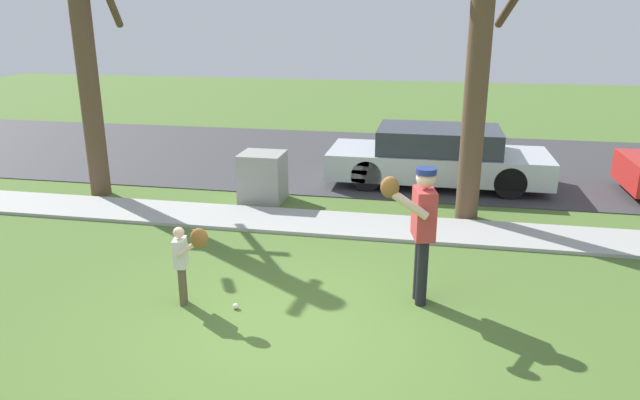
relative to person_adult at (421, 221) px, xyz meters
The scene contains 10 objects.
ground_plane 3.08m from the person_adult, 119.27° to the left, with size 48.00×48.00×0.00m, color #4C6B2D.
sidewalk_strip 3.15m from the person_adult, 118.32° to the left, with size 36.00×1.20×0.06m, color #A3A39E.
road_surface 7.81m from the person_adult, 100.47° to the left, with size 36.00×6.80×0.02m, color #38383A.
person_adult is the anchor object (origin of this frame).
person_child 2.92m from the person_adult, 167.29° to the right, with size 0.52×0.36×1.08m.
baseball 2.53m from the person_adult, 164.23° to the right, with size 0.07×0.07×0.07m, color white.
utility_cabinet 4.94m from the person_adult, 129.75° to the left, with size 0.83×0.80×0.96m, color gray.
street_tree_near 4.07m from the person_adult, 77.52° to the left, with size 1.85×1.89×5.86m.
street_tree_far 7.68m from the person_adult, 151.48° to the left, with size 1.85×1.89×5.81m.
parked_sedan_silver 5.61m from the person_adult, 87.74° to the left, with size 4.60×1.80×1.23m.
Camera 1 is at (1.49, -5.85, 3.50)m, focal length 32.79 mm.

